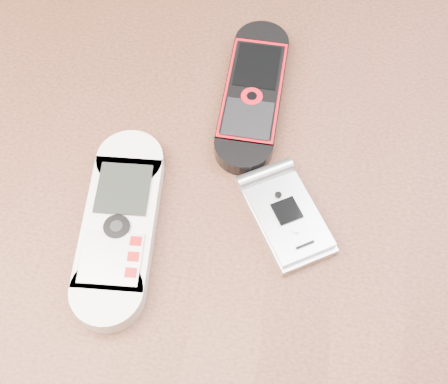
{
  "coord_description": "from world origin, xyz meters",
  "views": [
    {
      "loc": [
        0.05,
        -0.25,
        1.22
      ],
      "look_at": [
        0.01,
        0.0,
        0.76
      ],
      "focal_mm": 50.0,
      "sensor_mm": 36.0,
      "label": 1
    }
  ],
  "objects_px": {
    "nokia_black_red": "(253,93)",
    "nokia_white": "(120,224)",
    "motorola_razr": "(287,217)",
    "table": "(219,247)"
  },
  "relations": [
    {
      "from": "nokia_white",
      "to": "nokia_black_red",
      "type": "bearing_deg",
      "value": 54.83
    },
    {
      "from": "nokia_white",
      "to": "nokia_black_red",
      "type": "distance_m",
      "value": 0.18
    },
    {
      "from": "table",
      "to": "motorola_razr",
      "type": "bearing_deg",
      "value": -11.53
    },
    {
      "from": "nokia_black_red",
      "to": "motorola_razr",
      "type": "bearing_deg",
      "value": -69.32
    },
    {
      "from": "nokia_white",
      "to": "motorola_razr",
      "type": "distance_m",
      "value": 0.14
    },
    {
      "from": "table",
      "to": "nokia_white",
      "type": "xyz_separation_m",
      "value": [
        -0.07,
        -0.05,
        0.12
      ]
    },
    {
      "from": "nokia_black_red",
      "to": "nokia_white",
      "type": "bearing_deg",
      "value": -120.19
    },
    {
      "from": "nokia_white",
      "to": "nokia_black_red",
      "type": "height_order",
      "value": "nokia_white"
    },
    {
      "from": "nokia_white",
      "to": "motorola_razr",
      "type": "bearing_deg",
      "value": 7.65
    },
    {
      "from": "nokia_white",
      "to": "motorola_razr",
      "type": "xyz_separation_m",
      "value": [
        0.13,
        0.03,
        -0.0
      ]
    }
  ]
}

